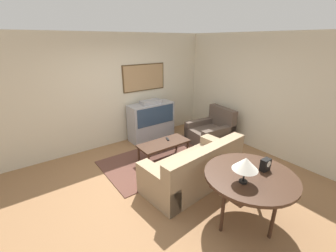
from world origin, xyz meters
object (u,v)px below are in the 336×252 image
(mantel_clock, at_px, (265,165))
(couch, at_px, (194,169))
(tv, at_px, (151,121))
(armchair, at_px, (211,132))
(console_table, at_px, (250,179))
(table_lamp, at_px, (246,164))
(coffee_table, at_px, (164,144))

(mantel_clock, bearing_deg, couch, 102.63)
(tv, height_order, armchair, tv)
(console_table, bearing_deg, tv, 81.95)
(couch, relative_size, table_lamp, 5.42)
(coffee_table, height_order, mantel_clock, mantel_clock)
(table_lamp, bearing_deg, couch, 78.71)
(armchair, relative_size, mantel_clock, 6.01)
(tv, bearing_deg, armchair, -45.16)
(console_table, relative_size, mantel_clock, 7.08)
(mantel_clock, bearing_deg, console_table, 170.34)
(coffee_table, xyz_separation_m, mantel_clock, (0.20, -2.23, 0.50))
(tv, xyz_separation_m, couch, (-0.48, -2.23, -0.20))
(table_lamp, bearing_deg, armchair, 51.11)
(coffee_table, relative_size, console_table, 0.89)
(tv, distance_m, coffee_table, 1.24)
(table_lamp, bearing_deg, console_table, 10.45)
(armchair, height_order, console_table, armchair)
(tv, distance_m, table_lamp, 3.51)
(couch, xyz_separation_m, armchair, (1.60, 1.10, -0.03))
(tv, bearing_deg, mantel_clock, -93.62)
(coffee_table, distance_m, table_lamp, 2.35)
(armchair, distance_m, coffee_table, 1.54)
(armchair, height_order, mantel_clock, mantel_clock)
(coffee_table, xyz_separation_m, table_lamp, (-0.30, -2.23, 0.68))
(armchair, bearing_deg, coffee_table, -81.86)
(armchair, distance_m, table_lamp, 3.02)
(table_lamp, xyz_separation_m, mantel_clock, (0.49, -0.00, -0.18))
(coffee_table, relative_size, table_lamp, 3.14)
(couch, distance_m, mantel_clock, 1.32)
(mantel_clock, bearing_deg, armchair, 59.51)
(couch, bearing_deg, armchair, -150.45)
(console_table, bearing_deg, coffee_table, 88.40)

